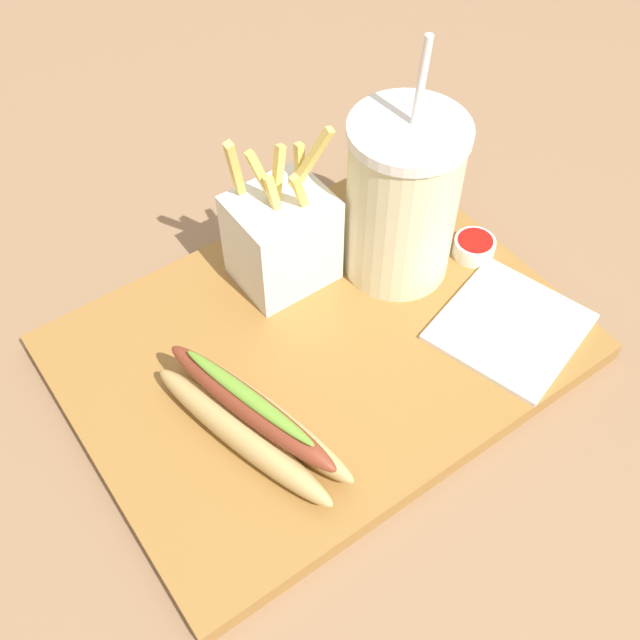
{
  "coord_description": "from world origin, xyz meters",
  "views": [
    {
      "loc": [
        -0.24,
        -0.33,
        0.56
      ],
      "look_at": [
        0.0,
        0.0,
        0.05
      ],
      "focal_mm": 42.78,
      "sensor_mm": 36.0,
      "label": 1
    }
  ],
  "objects_px": {
    "soda_cup": "(402,200)",
    "napkin_stack": "(510,327)",
    "ketchup_cup_2": "(327,212)",
    "fries_basket": "(282,237)",
    "ketchup_cup_1": "(472,244)",
    "hot_dog_1": "(251,419)"
  },
  "relations": [
    {
      "from": "fries_basket",
      "to": "napkin_stack",
      "type": "distance_m",
      "value": 0.22
    },
    {
      "from": "soda_cup",
      "to": "fries_basket",
      "type": "height_order",
      "value": "soda_cup"
    },
    {
      "from": "hot_dog_1",
      "to": "soda_cup",
      "type": "bearing_deg",
      "value": 20.69
    },
    {
      "from": "soda_cup",
      "to": "napkin_stack",
      "type": "distance_m",
      "value": 0.15
    },
    {
      "from": "soda_cup",
      "to": "fries_basket",
      "type": "xyz_separation_m",
      "value": [
        -0.09,
        0.05,
        -0.03
      ]
    },
    {
      "from": "fries_basket",
      "to": "ketchup_cup_2",
      "type": "xyz_separation_m",
      "value": [
        0.08,
        0.04,
        -0.04
      ]
    },
    {
      "from": "soda_cup",
      "to": "hot_dog_1",
      "type": "xyz_separation_m",
      "value": [
        -0.21,
        -0.08,
        -0.06
      ]
    },
    {
      "from": "ketchup_cup_2",
      "to": "napkin_stack",
      "type": "relative_size",
      "value": 0.29
    },
    {
      "from": "soda_cup",
      "to": "ketchup_cup_1",
      "type": "distance_m",
      "value": 0.1
    },
    {
      "from": "hot_dog_1",
      "to": "napkin_stack",
      "type": "distance_m",
      "value": 0.25
    },
    {
      "from": "fries_basket",
      "to": "hot_dog_1",
      "type": "xyz_separation_m",
      "value": [
        -0.12,
        -0.13,
        -0.03
      ]
    },
    {
      "from": "fries_basket",
      "to": "napkin_stack",
      "type": "bearing_deg",
      "value": -53.58
    },
    {
      "from": "napkin_stack",
      "to": "hot_dog_1",
      "type": "bearing_deg",
      "value": 170.25
    },
    {
      "from": "fries_basket",
      "to": "ketchup_cup_1",
      "type": "height_order",
      "value": "fries_basket"
    },
    {
      "from": "soda_cup",
      "to": "ketchup_cup_1",
      "type": "xyz_separation_m",
      "value": [
        0.07,
        -0.03,
        -0.07
      ]
    },
    {
      "from": "fries_basket",
      "to": "napkin_stack",
      "type": "height_order",
      "value": "fries_basket"
    },
    {
      "from": "fries_basket",
      "to": "hot_dog_1",
      "type": "relative_size",
      "value": 0.85
    },
    {
      "from": "fries_basket",
      "to": "hot_dog_1",
      "type": "height_order",
      "value": "fries_basket"
    },
    {
      "from": "hot_dog_1",
      "to": "napkin_stack",
      "type": "relative_size",
      "value": 1.6
    },
    {
      "from": "soda_cup",
      "to": "ketchup_cup_2",
      "type": "height_order",
      "value": "soda_cup"
    },
    {
      "from": "ketchup_cup_1",
      "to": "fries_basket",
      "type": "bearing_deg",
      "value": 153.34
    },
    {
      "from": "hot_dog_1",
      "to": "ketchup_cup_2",
      "type": "relative_size",
      "value": 5.48
    }
  ]
}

